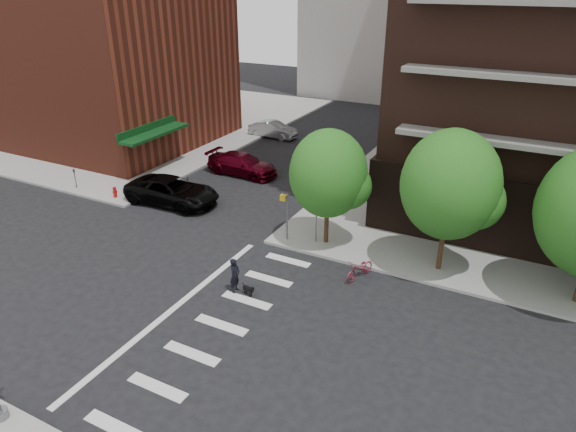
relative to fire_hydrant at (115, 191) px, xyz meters
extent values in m
plane|color=black|center=(10.50, -7.80, -0.55)|extent=(120.00, 120.00, 0.00)
cube|color=gray|center=(-14.00, 15.70, -0.48)|extent=(31.00, 33.00, 0.15)
cube|color=silver|center=(13.50, -13.80, -0.55)|extent=(2.40, 0.50, 0.01)
cube|color=silver|center=(13.50, -11.80, -0.55)|extent=(2.40, 0.50, 0.01)
cube|color=silver|center=(13.50, -9.80, -0.55)|extent=(2.40, 0.50, 0.01)
cube|color=silver|center=(13.50, -7.80, -0.55)|extent=(2.40, 0.50, 0.01)
cube|color=silver|center=(13.50, -5.80, -0.55)|extent=(2.40, 0.50, 0.01)
cube|color=silver|center=(13.50, -3.80, -0.55)|extent=(2.40, 0.50, 0.01)
cube|color=silver|center=(13.50, -1.80, -0.55)|extent=(2.40, 0.50, 0.01)
cube|color=silver|center=(11.00, -7.80, -0.55)|extent=(0.30, 13.00, 0.01)
cube|color=maroon|center=(-11.50, 10.20, 9.60)|extent=(20.00, 15.00, 20.00)
cube|color=#0C3814|center=(-0.80, 5.20, 2.40)|extent=(1.40, 6.00, 0.20)
cylinder|color=#301E11|center=(14.50, 0.70, 0.75)|extent=(0.24, 0.24, 2.30)
sphere|color=#235B19|center=(14.50, 0.70, 3.50)|extent=(4.00, 4.00, 4.00)
cylinder|color=#301E11|center=(20.50, 0.70, 0.90)|extent=(0.24, 0.24, 2.60)
sphere|color=#235B19|center=(20.50, 0.70, 4.00)|extent=(4.50, 4.50, 4.50)
cylinder|color=slate|center=(10.00, -15.30, -0.25)|extent=(0.50, 0.50, 0.30)
cylinder|color=slate|center=(12.50, 0.00, 0.90)|extent=(0.10, 0.10, 2.60)
cube|color=gold|center=(12.30, 0.00, 2.00)|extent=(0.32, 0.25, 0.32)
cylinder|color=slate|center=(14.00, 0.50, 0.70)|extent=(0.08, 0.08, 2.20)
cube|color=gold|center=(14.00, 0.35, 1.60)|extent=(0.64, 0.02, 0.64)
cylinder|color=#A50C0C|center=(0.00, 0.00, -0.10)|extent=(0.22, 0.22, 0.60)
sphere|color=#A50C0C|center=(0.00, 0.00, 0.21)|extent=(0.24, 0.24, 0.24)
cylinder|color=black|center=(-3.50, 0.00, 0.15)|extent=(0.05, 0.05, 1.10)
cube|color=black|center=(-3.50, 0.00, 0.81)|extent=(0.10, 0.08, 0.22)
imported|color=black|center=(3.72, 1.20, 0.29)|extent=(3.03, 6.17, 1.68)
imported|color=#42020E|center=(4.86, 7.65, 0.22)|extent=(2.33, 5.40, 1.55)
imported|color=gray|center=(2.30, 16.86, 0.17)|extent=(1.61, 4.41, 1.44)
imported|color=#992841|center=(17.30, -1.68, -0.06)|extent=(1.22, 1.98, 0.98)
imported|color=black|center=(12.66, -5.41, 0.30)|extent=(0.64, 0.44, 1.70)
cube|color=black|center=(13.32, -5.38, -0.24)|extent=(0.51, 0.25, 0.20)
cube|color=black|center=(13.59, -5.44, -0.12)|extent=(0.16, 0.14, 0.14)
cylinder|color=black|center=(13.47, -5.34, -0.45)|extent=(0.05, 0.05, 0.21)
cylinder|color=black|center=(13.18, -5.43, -0.45)|extent=(0.05, 0.05, 0.21)
camera|label=1|loc=(23.94, -21.88, 12.66)|focal=32.00mm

